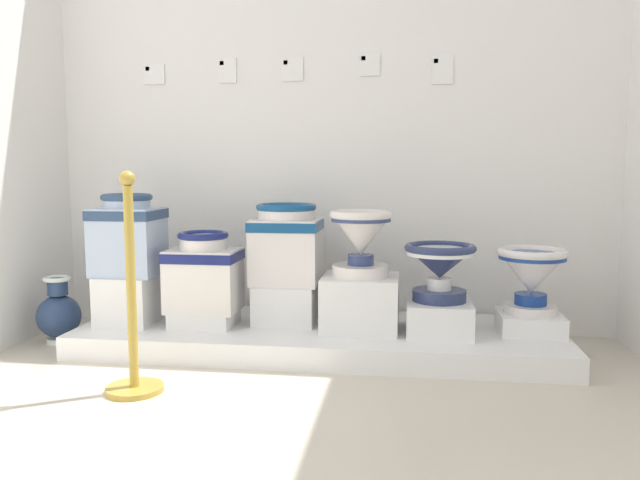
{
  "coord_description": "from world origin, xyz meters",
  "views": [
    {
      "loc": [
        2.08,
        -0.81,
        0.95
      ],
      "look_at": [
        1.63,
        2.38,
        0.58
      ],
      "focal_mm": 34.99,
      "sensor_mm": 36.0,
      "label": 1
    }
  ],
  "objects_px": {
    "antique_toilet_leftmost": "(286,242)",
    "info_placard_first": "(154,74)",
    "antique_toilet_broad_patterned": "(532,272)",
    "plinth_block_slender_white": "(439,317)",
    "plinth_block_broad_patterned": "(530,323)",
    "plinth_block_rightmost": "(205,318)",
    "antique_toilet_rightmost": "(204,271)",
    "info_placard_second": "(227,70)",
    "antique_toilet_slender_white": "(440,264)",
    "info_placard_third": "(292,69)",
    "plinth_block_tall_cobalt": "(360,303)",
    "plinth_block_squat_floral": "(130,299)",
    "antique_toilet_squat_floral": "(128,233)",
    "decorative_vase_spare": "(59,314)",
    "info_placard_fifth": "(442,69)",
    "stanchion_post_near_left": "(132,326)",
    "antique_toilet_tall_cobalt": "(361,237)",
    "info_placard_fourth": "(370,65)",
    "plinth_block_leftmost": "(287,302)"
  },
  "relations": [
    {
      "from": "plinth_block_squat_floral",
      "to": "plinth_block_rightmost",
      "type": "xyz_separation_m",
      "value": [
        0.41,
        0.0,
        -0.09
      ]
    },
    {
      "from": "plinth_block_leftmost",
      "to": "info_placard_first",
      "type": "distance_m",
      "value": 1.58
    },
    {
      "from": "info_placard_fifth",
      "to": "plinth_block_squat_floral",
      "type": "bearing_deg",
      "value": -163.55
    },
    {
      "from": "plinth_block_tall_cobalt",
      "to": "antique_toilet_broad_patterned",
      "type": "relative_size",
      "value": 1.13
    },
    {
      "from": "antique_toilet_rightmost",
      "to": "info_placard_second",
      "type": "bearing_deg",
      "value": 89.53
    },
    {
      "from": "info_placard_first",
      "to": "antique_toilet_broad_patterned",
      "type": "bearing_deg",
      "value": -10.94
    },
    {
      "from": "info_placard_second",
      "to": "stanchion_post_near_left",
      "type": "distance_m",
      "value": 1.71
    },
    {
      "from": "antique_toilet_rightmost",
      "to": "stanchion_post_near_left",
      "type": "bearing_deg",
      "value": -97.08
    },
    {
      "from": "decorative_vase_spare",
      "to": "plinth_block_tall_cobalt",
      "type": "bearing_deg",
      "value": 2.19
    },
    {
      "from": "plinth_block_squat_floral",
      "to": "antique_toilet_squat_floral",
      "type": "distance_m",
      "value": 0.36
    },
    {
      "from": "plinth_block_slender_white",
      "to": "plinth_block_tall_cobalt",
      "type": "bearing_deg",
      "value": 176.66
    },
    {
      "from": "antique_toilet_leftmost",
      "to": "stanchion_post_near_left",
      "type": "relative_size",
      "value": 0.46
    },
    {
      "from": "antique_toilet_tall_cobalt",
      "to": "info_placard_second",
      "type": "xyz_separation_m",
      "value": [
        -0.82,
        0.45,
        0.92
      ]
    },
    {
      "from": "plinth_block_leftmost",
      "to": "antique_toilet_tall_cobalt",
      "type": "xyz_separation_m",
      "value": [
        0.41,
        -0.11,
        0.38
      ]
    },
    {
      "from": "plinth_block_slender_white",
      "to": "plinth_block_squat_floral",
      "type": "bearing_deg",
      "value": -179.49
    },
    {
      "from": "plinth_block_squat_floral",
      "to": "plinth_block_broad_patterned",
      "type": "xyz_separation_m",
      "value": [
        2.1,
        0.08,
        -0.08
      ]
    },
    {
      "from": "plinth_block_tall_cobalt",
      "to": "antique_toilet_broad_patterned",
      "type": "bearing_deg",
      "value": 2.62
    },
    {
      "from": "antique_toilet_leftmost",
      "to": "info_placard_first",
      "type": "distance_m",
      "value": 1.33
    },
    {
      "from": "plinth_block_rightmost",
      "to": "info_placard_first",
      "type": "relative_size",
      "value": 2.51
    },
    {
      "from": "info_placard_first",
      "to": "antique_toilet_slender_white",
      "type": "bearing_deg",
      "value": -15.84
    },
    {
      "from": "plinth_block_rightmost",
      "to": "antique_toilet_tall_cobalt",
      "type": "xyz_separation_m",
      "value": [
        0.83,
        0.04,
        0.44
      ]
    },
    {
      "from": "antique_toilet_rightmost",
      "to": "decorative_vase_spare",
      "type": "distance_m",
      "value": 0.86
    },
    {
      "from": "antique_toilet_leftmost",
      "to": "stanchion_post_near_left",
      "type": "bearing_deg",
      "value": -121.15
    },
    {
      "from": "plinth_block_rightmost",
      "to": "antique_toilet_broad_patterned",
      "type": "bearing_deg",
      "value": 2.59
    },
    {
      "from": "plinth_block_tall_cobalt",
      "to": "info_placard_first",
      "type": "distance_m",
      "value": 1.84
    },
    {
      "from": "antique_toilet_broad_patterned",
      "to": "stanchion_post_near_left",
      "type": "height_order",
      "value": "stanchion_post_near_left"
    },
    {
      "from": "antique_toilet_tall_cobalt",
      "to": "plinth_block_broad_patterned",
      "type": "relative_size",
      "value": 1.09
    },
    {
      "from": "antique_toilet_squat_floral",
      "to": "antique_toilet_tall_cobalt",
      "type": "xyz_separation_m",
      "value": [
        1.24,
        0.04,
        -0.0
      ]
    },
    {
      "from": "plinth_block_broad_patterned",
      "to": "info_placard_second",
      "type": "height_order",
      "value": "info_placard_second"
    },
    {
      "from": "antique_toilet_slender_white",
      "to": "info_placard_third",
      "type": "bearing_deg",
      "value": 150.43
    },
    {
      "from": "plinth_block_tall_cobalt",
      "to": "info_placard_third",
      "type": "relative_size",
      "value": 2.97
    },
    {
      "from": "antique_toilet_leftmost",
      "to": "info_placard_first",
      "type": "xyz_separation_m",
      "value": [
        -0.86,
        0.34,
        0.95
      ]
    },
    {
      "from": "plinth_block_squat_floral",
      "to": "antique_toilet_broad_patterned",
      "type": "xyz_separation_m",
      "value": [
        2.1,
        0.08,
        0.18
      ]
    },
    {
      "from": "plinth_block_slender_white",
      "to": "plinth_block_broad_patterned",
      "type": "relative_size",
      "value": 1.21
    },
    {
      "from": "plinth_block_squat_floral",
      "to": "plinth_block_tall_cobalt",
      "type": "distance_m",
      "value": 1.24
    },
    {
      "from": "antique_toilet_rightmost",
      "to": "plinth_block_tall_cobalt",
      "type": "height_order",
      "value": "antique_toilet_rightmost"
    },
    {
      "from": "antique_toilet_rightmost",
      "to": "decorative_vase_spare",
      "type": "bearing_deg",
      "value": -178.19
    },
    {
      "from": "plinth_block_broad_patterned",
      "to": "antique_toilet_slender_white",
      "type": "bearing_deg",
      "value": -172.21
    },
    {
      "from": "plinth_block_squat_floral",
      "to": "info_placard_fifth",
      "type": "distance_m",
      "value": 2.13
    },
    {
      "from": "plinth_block_broad_patterned",
      "to": "info_placard_fourth",
      "type": "bearing_deg",
      "value": 154.11
    },
    {
      "from": "antique_toilet_tall_cobalt",
      "to": "plinth_block_rightmost",
      "type": "bearing_deg",
      "value": -177.43
    },
    {
      "from": "antique_toilet_squat_floral",
      "to": "antique_toilet_tall_cobalt",
      "type": "height_order",
      "value": "antique_toilet_squat_floral"
    },
    {
      "from": "antique_toilet_tall_cobalt",
      "to": "info_placard_fourth",
      "type": "relative_size",
      "value": 2.75
    },
    {
      "from": "info_placard_fifth",
      "to": "stanchion_post_near_left",
      "type": "distance_m",
      "value": 2.15
    },
    {
      "from": "antique_toilet_rightmost",
      "to": "info_placard_second",
      "type": "distance_m",
      "value": 1.21
    },
    {
      "from": "stanchion_post_near_left",
      "to": "plinth_block_tall_cobalt",
      "type": "bearing_deg",
      "value": 38.51
    },
    {
      "from": "antique_toilet_broad_patterned",
      "to": "plinth_block_rightmost",
      "type": "bearing_deg",
      "value": -177.41
    },
    {
      "from": "plinth_block_squat_floral",
      "to": "info_placard_third",
      "type": "bearing_deg",
      "value": 31.27
    },
    {
      "from": "antique_toilet_squat_floral",
      "to": "antique_toilet_slender_white",
      "type": "height_order",
      "value": "antique_toilet_squat_floral"
    },
    {
      "from": "antique_toilet_tall_cobalt",
      "to": "info_placard_first",
      "type": "height_order",
      "value": "info_placard_first"
    }
  ]
}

